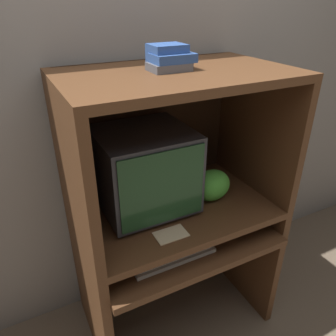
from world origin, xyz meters
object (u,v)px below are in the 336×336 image
crt_monitor (145,170)px  book_stack (171,62)px  snack_bag (212,185)px  storage_box (167,57)px  keyboard (171,254)px  mouse (215,235)px

crt_monitor → book_stack: book_stack is taller
snack_bag → storage_box: 0.67m
keyboard → mouse: size_ratio=5.87×
book_stack → keyboard: bearing=-115.9°
keyboard → snack_bag: snack_bag is taller
mouse → snack_bag: snack_bag is taller
mouse → storage_box: bearing=128.8°
keyboard → storage_box: size_ratio=2.80×
crt_monitor → snack_bag: (0.32, -0.09, -0.13)m
keyboard → mouse: (0.25, 0.02, 0.00)m
book_stack → storage_box: (-0.00, 0.03, 0.02)m
crt_monitor → book_stack: 0.50m
crt_monitor → keyboard: bearing=-85.4°
storage_box → snack_bag: bearing=-17.8°
mouse → storage_box: (-0.16, 0.20, 0.83)m
crt_monitor → snack_bag: crt_monitor is taller
snack_bag → storage_box: size_ratio=1.39×
crt_monitor → keyboard: size_ratio=1.07×
crt_monitor → mouse: bearing=-39.2°
keyboard → mouse: mouse is taller
snack_bag → mouse: bearing=-111.4°
keyboard → book_stack: size_ratio=2.18×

